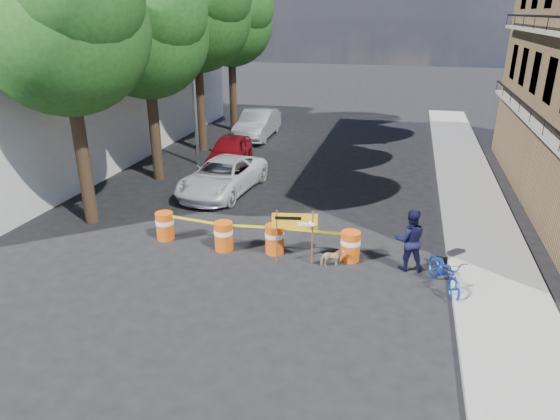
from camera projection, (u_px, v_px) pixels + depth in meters
The scene contains 19 objects.
ground at pixel (265, 272), 13.97m from camera, with size 120.00×120.00×0.00m, color black.
sidewalk_east at pixel (476, 213), 17.93m from camera, with size 2.40×40.00×0.15m, color gray.
white_building at pixel (68, 94), 24.85m from camera, with size 8.00×22.00×6.00m, color silver.
tree_near at pixel (65, 27), 14.97m from camera, with size 5.46×5.20×9.15m.
tree_mid_a at pixel (147, 33), 19.60m from camera, with size 5.25×5.00×8.68m.
tree_mid_b at pixel (197, 13), 23.84m from camera, with size 5.67×5.40×9.62m.
tree_far at pixel (232, 23), 28.53m from camera, with size 5.04×4.80×8.84m.
streetlamp at pixel (194, 70), 22.27m from camera, with size 1.25×0.18×8.00m.
barrel_far_left at pixel (165, 225), 15.86m from camera, with size 0.58×0.58×0.90m.
barrel_mid_left at pixel (224, 235), 15.14m from camera, with size 0.58×0.58×0.90m.
barrel_mid_right at pixel (275, 238), 14.94m from camera, with size 0.58×0.58×0.90m.
barrel_far_right at pixel (350, 245), 14.49m from camera, with size 0.58×0.58×0.90m.
detour_sign at pixel (300, 226), 14.00m from camera, with size 1.27×0.33×1.66m.
pedestrian at pixel (410, 240), 13.84m from camera, with size 0.87×0.68×1.80m, color black.
bicycle at pixel (447, 257), 12.84m from camera, with size 0.65×0.98×1.86m, color #1437A6.
dog at pixel (332, 258), 14.17m from camera, with size 0.30×0.66×0.55m, color tan.
suv_white at pixel (222, 176), 19.93m from camera, with size 2.24×4.85×1.35m, color white.
sedan_red at pixel (230, 152), 23.26m from camera, with size 1.69×4.20×1.43m, color maroon.
sedan_silver at pixel (258, 124), 28.62m from camera, with size 1.68×4.81×1.58m, color silver.
Camera 1 is at (3.46, -11.85, 6.79)m, focal length 32.00 mm.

